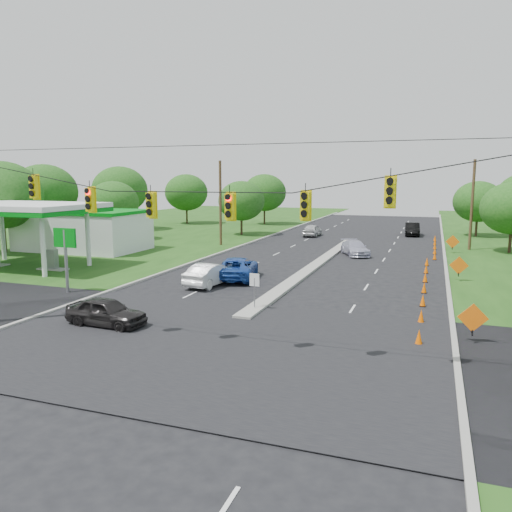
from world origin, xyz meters
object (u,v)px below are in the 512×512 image
at_px(white_sedan, 211,274).
at_px(blue_pickup, 237,268).
at_px(black_sedan, 106,312).
at_px(gas_station, 74,226).

distance_m(white_sedan, blue_pickup, 2.70).
bearing_deg(blue_pickup, black_sedan, 69.18).
relative_size(black_sedan, white_sedan, 0.89).
height_order(black_sedan, blue_pickup, blue_pickup).
xyz_separation_m(gas_station, black_sedan, (17.81, -19.39, -1.88)).
xyz_separation_m(black_sedan, white_sedan, (0.85, 10.27, 0.06)).
bearing_deg(black_sedan, white_sedan, -2.15).
height_order(gas_station, blue_pickup, gas_station).
bearing_deg(blue_pickup, white_sedan, 58.07).
bearing_deg(blue_pickup, gas_station, -31.77).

